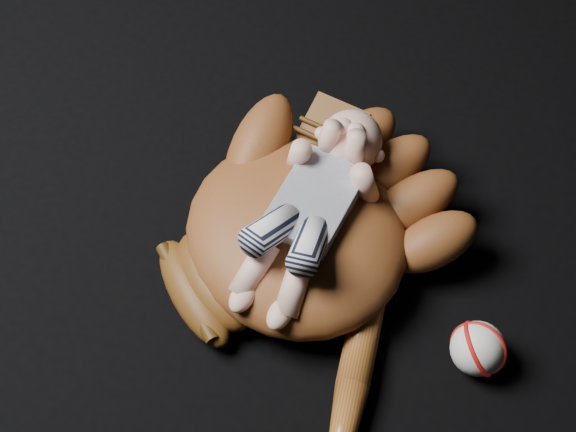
{
  "coord_description": "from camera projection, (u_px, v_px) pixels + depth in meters",
  "views": [
    {
      "loc": [
        0.43,
        -0.57,
        1.09
      ],
      "look_at": [
        0.03,
        -0.04,
        0.08
      ],
      "focal_mm": 55.0,
      "sensor_mm": 36.0,
      "label": 1
    }
  ],
  "objects": [
    {
      "name": "baseball_bat",
      "position": [
        348.0,
        406.0,
        1.12
      ],
      "size": [
        0.24,
        0.46,
        0.04
      ],
      "primitive_type": null,
      "rotation": [
        0.0,
        0.0,
        0.42
      ],
      "color": "brown",
      "rests_on": "ground"
    },
    {
      "name": "baseball_glove",
      "position": [
        296.0,
        228.0,
        1.2
      ],
      "size": [
        0.56,
        0.59,
        0.14
      ],
      "primitive_type": null,
      "rotation": [
        0.0,
        0.0,
        -0.43
      ],
      "color": "#613014",
      "rests_on": "ground"
    },
    {
      "name": "baseball",
      "position": [
        478.0,
        349.0,
        1.14
      ],
      "size": [
        0.1,
        0.1,
        0.07
      ],
      "primitive_type": "sphere",
      "rotation": [
        0.0,
        0.0,
        -0.42
      ],
      "color": "white",
      "rests_on": "ground"
    },
    {
      "name": "newborn_baby",
      "position": [
        307.0,
        213.0,
        1.16
      ],
      "size": [
        0.21,
        0.36,
        0.14
      ],
      "primitive_type": null,
      "rotation": [
        0.0,
        0.0,
        0.18
      ],
      "color": "#EDAF99",
      "rests_on": "baseball_glove"
    }
  ]
}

